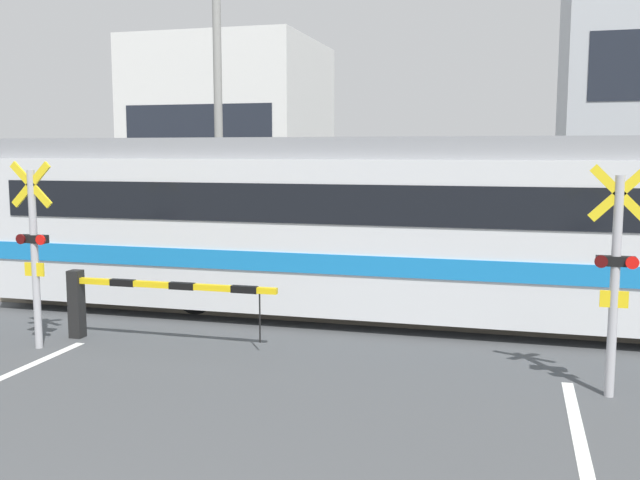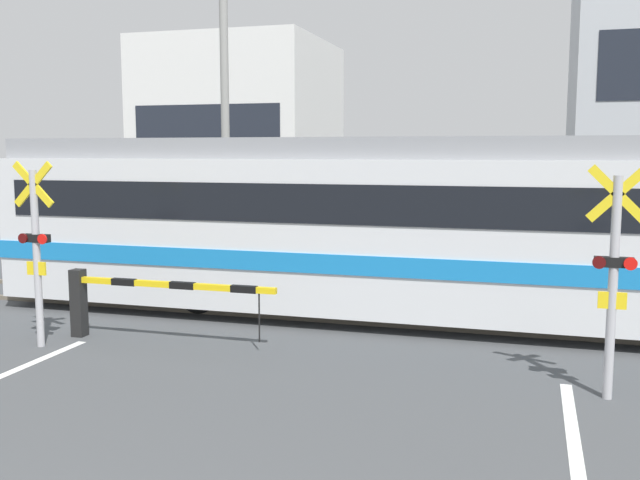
# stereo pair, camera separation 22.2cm
# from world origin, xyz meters

# --- Properties ---
(rail_track_near) EXTENTS (50.00, 0.10, 0.08)m
(rail_track_near) POSITION_xyz_m (0.00, 9.22, 0.04)
(rail_track_near) COLOR #6B6051
(rail_track_near) RESTS_ON ground_plane
(rail_track_far) EXTENTS (50.00, 0.10, 0.08)m
(rail_track_far) POSITION_xyz_m (0.00, 10.66, 0.04)
(rail_track_far) COLOR #6B6051
(rail_track_far) RESTS_ON ground_plane
(commuter_train) EXTENTS (19.56, 2.79, 3.16)m
(commuter_train) POSITION_xyz_m (3.36, 9.94, 1.69)
(commuter_train) COLOR silver
(commuter_train) RESTS_ON ground_plane
(crossing_barrier_near) EXTENTS (3.44, 0.20, 1.08)m
(crossing_barrier_near) POSITION_xyz_m (-2.96, 7.22, 0.72)
(crossing_barrier_near) COLOR black
(crossing_barrier_near) RESTS_ON ground_plane
(crossing_barrier_far) EXTENTS (3.44, 0.20, 1.08)m
(crossing_barrier_far) POSITION_xyz_m (2.96, 12.63, 0.72)
(crossing_barrier_far) COLOR black
(crossing_barrier_far) RESTS_ON ground_plane
(crossing_signal_left) EXTENTS (0.68, 0.15, 2.79)m
(crossing_signal_left) POSITION_xyz_m (-4.00, 6.54, 1.53)
(crossing_signal_left) COLOR #B2B2B7
(crossing_signal_left) RESTS_ON ground_plane
(crossing_signal_right) EXTENTS (0.68, 0.15, 2.79)m
(crossing_signal_right) POSITION_xyz_m (4.00, 6.54, 1.53)
(crossing_signal_right) COLOR #B2B2B7
(crossing_signal_right) RESTS_ON ground_plane
(pedestrian) EXTENTS (0.38, 0.22, 1.66)m
(pedestrian) POSITION_xyz_m (-1.16, 15.54, 0.95)
(pedestrian) COLOR brown
(pedestrian) RESTS_ON ground_plane
(building_left_of_street) EXTENTS (6.10, 6.04, 6.81)m
(building_left_of_street) POSITION_xyz_m (-7.20, 22.09, 3.40)
(building_left_of_street) COLOR white
(building_left_of_street) RESTS_ON ground_plane
(utility_pole_streetside) EXTENTS (0.22, 0.22, 8.27)m
(utility_pole_streetside) POSITION_xyz_m (-4.75, 15.13, 4.13)
(utility_pole_streetside) COLOR gray
(utility_pole_streetside) RESTS_ON ground_plane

